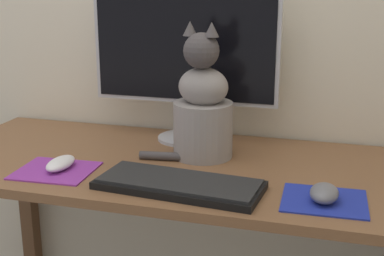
{
  "coord_description": "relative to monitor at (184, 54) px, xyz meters",
  "views": [
    {
      "loc": [
        0.41,
        -1.34,
        1.2
      ],
      "look_at": [
        0.04,
        -0.06,
        0.82
      ],
      "focal_mm": 50.0,
      "sensor_mm": 36.0,
      "label": 1
    }
  ],
  "objects": [
    {
      "name": "desk",
      "position": [
        0.06,
        -0.21,
        -0.36
      ],
      "size": [
        1.46,
        0.61,
        0.7
      ],
      "color": "brown",
      "rests_on": "ground_plane"
    },
    {
      "name": "monitor",
      "position": [
        0.0,
        0.0,
        0.0
      ],
      "size": [
        0.58,
        0.17,
        0.47
      ],
      "color": "#B2B2B7",
      "rests_on": "desk"
    },
    {
      "name": "keyboard",
      "position": [
        0.1,
        -0.39,
        -0.26
      ],
      "size": [
        0.42,
        0.2,
        0.02
      ],
      "rotation": [
        0.0,
        0.0,
        -0.08
      ],
      "color": "black",
      "rests_on": "desk"
    },
    {
      "name": "mousepad_left",
      "position": [
        -0.25,
        -0.37,
        -0.27
      ],
      "size": [
        0.21,
        0.19,
        0.0
      ],
      "rotation": [
        0.0,
        0.0,
        0.05
      ],
      "color": "purple",
      "rests_on": "desk"
    },
    {
      "name": "mousepad_right",
      "position": [
        0.45,
        -0.37,
        -0.27
      ],
      "size": [
        0.2,
        0.17,
        0.0
      ],
      "rotation": [
        0.0,
        0.0,
        0.03
      ],
      "color": "#1E2D9E",
      "rests_on": "desk"
    },
    {
      "name": "computer_mouse_left",
      "position": [
        -0.24,
        -0.36,
        -0.25
      ],
      "size": [
        0.06,
        0.11,
        0.03
      ],
      "color": "white",
      "rests_on": "mousepad_left"
    },
    {
      "name": "computer_mouse_right",
      "position": [
        0.45,
        -0.38,
        -0.25
      ],
      "size": [
        0.07,
        0.1,
        0.04
      ],
      "color": "slate",
      "rests_on": "mousepad_right"
    },
    {
      "name": "cat",
      "position": [
        0.1,
        -0.14,
        -0.13
      ],
      "size": [
        0.27,
        0.2,
        0.38
      ],
      "rotation": [
        0.0,
        0.0,
        -0.22
      ],
      "color": "gray",
      "rests_on": "desk"
    }
  ]
}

